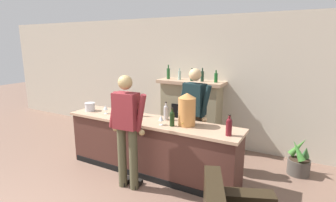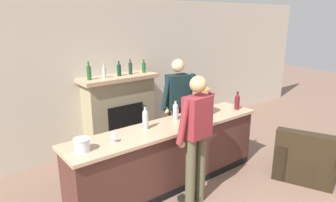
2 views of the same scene
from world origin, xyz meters
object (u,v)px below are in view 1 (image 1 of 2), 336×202
person_customer (127,128)px  wine_bottle_chardonnay_pale (172,118)px  wine_glass_near_bucket (161,118)px  person_bartender (194,114)px  wine_glass_front_left (106,108)px  wine_bottle_burgundy_dark (166,112)px  potted_plant_corner (299,162)px  wine_bottle_cabernet_heavy (229,126)px  copper_dispenser (187,109)px  fireplace_stone (191,112)px  wine_bottle_merlot_tall (136,108)px  ice_bucket_steel (90,107)px

person_customer → wine_bottle_chardonnay_pale: person_customer is taller
wine_glass_near_bucket → wine_bottle_chardonnay_pale: bearing=12.5°
person_bartender → wine_glass_front_left: (-1.50, -0.55, 0.05)m
person_bartender → wine_bottle_burgundy_dark: person_bartender is taller
person_customer → wine_bottle_burgundy_dark: bearing=70.6°
potted_plant_corner → wine_bottle_burgundy_dark: bearing=-153.4°
wine_glass_near_bucket → wine_bottle_cabernet_heavy: bearing=2.3°
potted_plant_corner → wine_glass_near_bucket: (-1.94, -1.30, 0.82)m
copper_dispenser → wine_glass_near_bucket: bearing=-153.2°
person_customer → person_bartender: 1.24m
person_customer → wine_glass_near_bucket: person_customer is taller
wine_bottle_chardonnay_pale → wine_glass_near_bucket: bearing=-167.5°
wine_bottle_chardonnay_pale → wine_bottle_cabernet_heavy: bearing=0.3°
fireplace_stone → wine_bottle_merlot_tall: 1.54m
copper_dispenser → wine_bottle_chardonnay_pale: bearing=-142.2°
ice_bucket_steel → wine_bottle_chardonnay_pale: (1.80, -0.07, 0.05)m
wine_glass_front_left → wine_bottle_merlot_tall: bearing=14.2°
potted_plant_corner → wine_bottle_burgundy_dark: wine_bottle_burgundy_dark is taller
fireplace_stone → person_bartender: size_ratio=0.97×
fireplace_stone → wine_bottle_cabernet_heavy: fireplace_stone is taller
wine_bottle_cabernet_heavy → wine_glass_near_bucket: 1.06m
person_bartender → wine_bottle_chardonnay_pale: person_bartender is taller
wine_glass_front_left → potted_plant_corner: bearing=20.8°
person_bartender → fireplace_stone: bearing=116.9°
copper_dispenser → wine_bottle_cabernet_heavy: (0.70, -0.14, -0.12)m
person_customer → copper_dispenser: (0.68, 0.62, 0.23)m
fireplace_stone → ice_bucket_steel: (-1.37, -1.58, 0.30)m
wine_bottle_cabernet_heavy → potted_plant_corner: bearing=54.8°
wine_bottle_merlot_tall → wine_bottle_burgundy_dark: bearing=4.8°
potted_plant_corner → wine_bottle_burgundy_dark: size_ratio=2.07×
fireplace_stone → wine_glass_front_left: (-0.97, -1.59, 0.32)m
copper_dispenser → ice_bucket_steel: size_ratio=2.65×
wine_bottle_chardonnay_pale → potted_plant_corner: bearing=35.4°
wine_glass_front_left → copper_dispenser: bearing=3.2°
wine_glass_near_bucket → person_bartender: bearing=66.9°
wine_bottle_merlot_tall → wine_bottle_cabernet_heavy: (1.71, -0.19, -0.01)m
wine_glass_near_bucket → wine_glass_front_left: wine_glass_near_bucket is taller
potted_plant_corner → wine_bottle_merlot_tall: bearing=-157.8°
fireplace_stone → wine_bottle_burgundy_dark: (0.17, -1.40, 0.36)m
wine_bottle_merlot_tall → fireplace_stone: bearing=74.5°
ice_bucket_steel → wine_bottle_cabernet_heavy: wine_bottle_cabernet_heavy is taller
wine_bottle_burgundy_dark → wine_bottle_merlot_tall: bearing=-175.2°
ice_bucket_steel → wine_glass_near_bucket: (1.62, -0.10, 0.03)m
person_customer → ice_bucket_steel: person_customer is taller
potted_plant_corner → wine_bottle_merlot_tall: 2.93m
potted_plant_corner → wine_bottle_chardonnay_pale: 2.33m
ice_bucket_steel → wine_glass_front_left: ice_bucket_steel is taller
potted_plant_corner → wine_glass_front_left: size_ratio=4.13×
copper_dispenser → ice_bucket_steel: bearing=-177.8°
copper_dispenser → wine_glass_front_left: bearing=-176.8°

